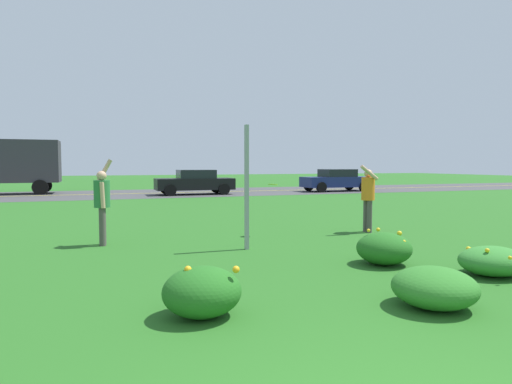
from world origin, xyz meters
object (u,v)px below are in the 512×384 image
Objects in this scene: person_catcher_orange_shirt at (368,195)px; box_truck_white at (0,164)px; car_black_center_left at (195,182)px; sign_post_near_path at (247,187)px; person_thrower_green_shirt at (102,201)px; frisbee_lime at (273,184)px; car_navy_leftmost at (336,180)px.

box_truck_white is (-11.97, 19.66, 0.82)m from person_catcher_orange_shirt.
sign_post_near_path is at bearing -98.26° from car_black_center_left.
person_thrower_green_shirt is 16.30m from car_black_center_left.
frisbee_lime is (1.20, 1.52, -0.02)m from sign_post_near_path.
frisbee_lime is at bearing -94.67° from car_black_center_left.
car_black_center_left is at bearing 180.00° from car_navy_leftmost.
car_black_center_left is (-1.25, 15.78, -0.25)m from person_catcher_orange_shirt.
box_truck_white is (-5.45, 19.29, 0.82)m from person_thrower_green_shirt.
box_truck_white is at bearing 169.13° from car_navy_leftmost.
sign_post_near_path is at bearing -162.83° from person_catcher_orange_shirt.
car_navy_leftmost is at bearing 0.00° from car_black_center_left.
frisbee_lime is at bearing 0.21° from person_thrower_green_shirt.
person_thrower_green_shirt is 4.03m from frisbee_lime.
person_catcher_orange_shirt is at bearing 17.17° from sign_post_near_path.
car_navy_leftmost is at bearing 46.33° from person_thrower_green_shirt.
person_catcher_orange_shirt reaches higher than car_black_center_left.
sign_post_near_path is 1.36× the size of person_thrower_green_shirt.
sign_post_near_path is at bearing -128.17° from frisbee_lime.
person_catcher_orange_shirt is 0.39× the size of car_black_center_left.
sign_post_near_path is 0.57× the size of car_navy_leftmost.
person_catcher_orange_shirt is 0.26× the size of box_truck_white.
person_thrower_green_shirt is 0.42× the size of car_navy_leftmost.
car_black_center_left is (-9.44, 0.00, 0.00)m from car_navy_leftmost.
person_thrower_green_shirt reaches higher than person_catcher_orange_shirt.
frisbee_lime is 15.47m from car_black_center_left.
car_black_center_left is 0.67× the size of box_truck_white.
sign_post_near_path is 0.57× the size of car_black_center_left.
car_black_center_left is at bearing 81.74° from sign_post_near_path.
box_truck_white is at bearing 160.14° from car_black_center_left.
person_catcher_orange_shirt is at bearing -3.19° from person_thrower_green_shirt.
person_thrower_green_shirt is 6.53m from person_catcher_orange_shirt.
car_navy_leftmost and car_black_center_left have the same top height.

